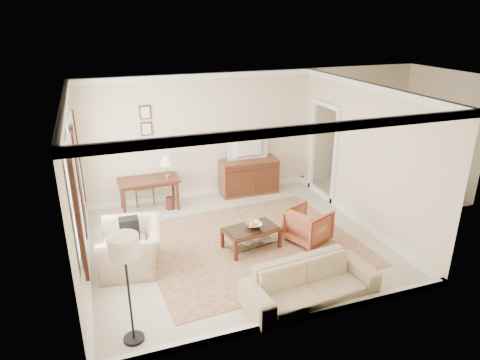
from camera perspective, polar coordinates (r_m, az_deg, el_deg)
room_shell at (r=7.45m, az=-0.69°, el=8.52°), size 5.51×5.01×2.91m
annex_bedroom at (r=11.20m, az=19.61°, el=0.29°), size 3.00×2.70×2.90m
window_front at (r=6.70m, az=-21.00°, el=-2.74°), size 0.12×1.56×1.80m
window_rear at (r=8.20m, az=-20.97°, el=1.58°), size 0.12×1.56×1.80m
doorway at (r=10.25m, az=11.07°, el=3.61°), size 0.10×1.12×2.25m
rug at (r=8.28m, az=1.55°, el=-8.49°), size 4.13×3.61×0.01m
writing_desk at (r=9.66m, az=-12.09°, el=-0.48°), size 1.32×0.66×0.72m
desk_chair at (r=10.01m, az=-12.81°, el=-0.30°), size 0.46×0.46×1.05m
desk_lamp at (r=9.60m, az=-9.70°, el=1.84°), size 0.32×0.32×0.50m
framed_prints at (r=9.67m, az=-12.45°, el=7.76°), size 0.25×0.04×0.68m
sideboard at (r=10.39m, az=1.17°, el=0.48°), size 1.39×0.54×0.86m
tv at (r=10.09m, az=1.25°, el=5.27°), size 0.96×0.55×0.13m
coffee_table at (r=8.00m, az=1.50°, el=-7.02°), size 1.09×0.75×0.43m
fruit_bowl at (r=7.96m, az=1.89°, el=-5.93°), size 0.42×0.42×0.10m
book_a at (r=7.98m, az=0.17°, el=-8.37°), size 0.25×0.19×0.38m
book_b at (r=8.13m, az=2.70°, el=-7.82°), size 0.28×0.06×0.38m
striped_armchair at (r=8.33m, az=9.06°, el=-5.75°), size 0.90×0.92×0.74m
club_armchair at (r=7.59m, az=-14.35°, el=-7.81°), size 0.92×1.27×1.02m
backpack at (r=7.46m, az=-14.56°, el=-6.20°), size 0.24×0.33×0.40m
sofa at (r=6.70m, az=9.39°, el=-12.69°), size 2.12×0.80×0.81m
floor_lamp at (r=5.57m, az=-15.14°, el=-9.54°), size 0.39×0.39×1.59m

